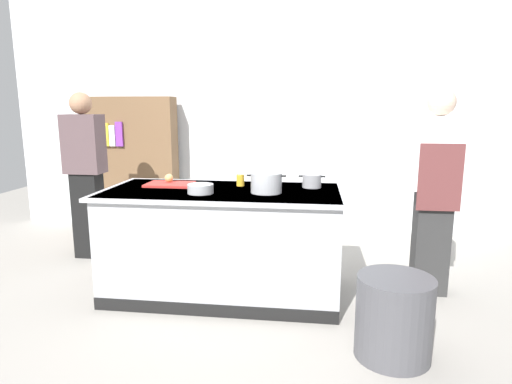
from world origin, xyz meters
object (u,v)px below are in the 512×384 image
onion (169,178)px  bookshelf (134,165)px  sauce_pan (312,181)px  mixing_bowl (200,189)px  trash_bin (394,317)px  person_guest (86,172)px  juice_cup (240,180)px  stock_pot (266,183)px  person_chef (435,188)px

onion → bookshelf: bookshelf is taller
sauce_pan → bookshelf: size_ratio=0.13×
mixing_bowl → trash_bin: (1.41, -0.66, -0.67)m
person_guest → bookshelf: (0.07, 1.05, -0.06)m
onion → juice_cup: 0.64m
stock_pot → bookshelf: bearing=135.5°
mixing_bowl → person_chef: person_chef is taller
onion → juice_cup: bearing=0.5°
juice_cup → person_guest: bearing=162.5°
stock_pot → person_chef: size_ratio=0.18×
sauce_pan → trash_bin: 1.35m
sauce_pan → juice_cup: (-0.61, -0.01, -0.01)m
stock_pot → mixing_bowl: size_ratio=1.52×
mixing_bowl → trash_bin: mixing_bowl is taller
trash_bin → stock_pot: bearing=139.9°
onion → bookshelf: (-1.01, 1.60, -0.10)m
stock_pot → mixing_bowl: stock_pot is taller
person_guest → bookshelf: 1.06m
trash_bin → person_guest: bearing=151.3°
sauce_pan → stock_pot: bearing=-142.2°
onion → sauce_pan: 1.25m
sauce_pan → juice_cup: bearing=-179.4°
sauce_pan → mixing_bowl: size_ratio=1.09×
onion → mixing_bowl: bearing=-43.7°
person_chef → trash_bin: bearing=152.2°
person_chef → juice_cup: bearing=87.6°
stock_pot → sauce_pan: stock_pot is taller
person_chef → bookshelf: person_chef is taller
stock_pot → sauce_pan: size_ratio=1.39×
mixing_bowl → trash_bin: 1.69m
person_chef → onion: bearing=87.5°
person_guest → stock_pot: bearing=75.2°
mixing_bowl → juice_cup: (0.26, 0.37, 0.01)m
juice_cup → person_chef: size_ratio=0.06×
stock_pot → trash_bin: stock_pot is taller
onion → stock_pot: stock_pot is taller
juice_cup → bookshelf: 2.29m
juice_cup → person_guest: person_guest is taller
onion → trash_bin: 2.17m
bookshelf → mixing_bowl: bearing=-54.8°
stock_pot → trash_bin: bearing=-40.1°
stock_pot → person_chef: bearing=12.5°
trash_bin → onion: bearing=150.3°
stock_pot → mixing_bowl: bearing=-169.5°
sauce_pan → trash_bin: sauce_pan is taller
onion → person_guest: person_guest is taller
mixing_bowl → bookshelf: size_ratio=0.12×
onion → sauce_pan: bearing=0.6°
juice_cup → bookshelf: bearing=135.8°
mixing_bowl → person_chef: (1.88, 0.40, -0.02)m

